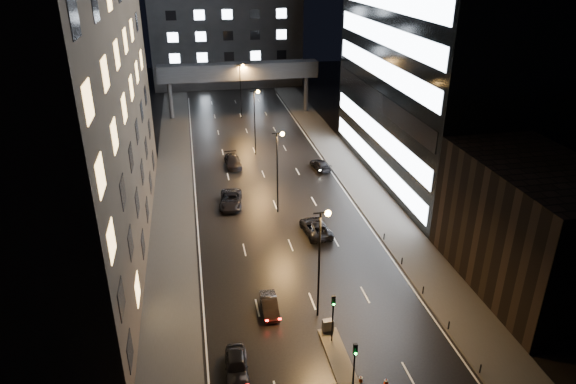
% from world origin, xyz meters
% --- Properties ---
extents(ground, '(160.00, 160.00, 0.00)m').
position_xyz_m(ground, '(0.00, 40.00, 0.00)').
color(ground, black).
rests_on(ground, ground).
extents(sidewalk_left, '(5.00, 110.00, 0.15)m').
position_xyz_m(sidewalk_left, '(-12.50, 35.00, 0.07)').
color(sidewalk_left, '#383533').
rests_on(sidewalk_left, ground).
extents(sidewalk_right, '(5.00, 110.00, 0.15)m').
position_xyz_m(sidewalk_right, '(12.50, 35.00, 0.07)').
color(sidewalk_right, '#383533').
rests_on(sidewalk_right, ground).
extents(building_left, '(15.00, 48.00, 40.00)m').
position_xyz_m(building_left, '(-22.50, 24.00, 20.00)').
color(building_left, '#2D2319').
rests_on(building_left, ground).
extents(building_right_low, '(10.00, 18.00, 12.00)m').
position_xyz_m(building_right_low, '(20.00, 9.00, 6.00)').
color(building_right_low, black).
rests_on(building_right_low, ground).
extents(building_right_glass, '(20.00, 36.00, 45.00)m').
position_xyz_m(building_right_glass, '(25.00, 36.00, 22.50)').
color(building_right_glass, black).
rests_on(building_right_glass, ground).
extents(building_far, '(34.00, 14.00, 25.00)m').
position_xyz_m(building_far, '(0.00, 98.00, 12.50)').
color(building_far, '#333335').
rests_on(building_far, ground).
extents(skybridge, '(30.00, 3.00, 10.00)m').
position_xyz_m(skybridge, '(0.00, 70.00, 8.34)').
color(skybridge, '#333335').
rests_on(skybridge, ground).
extents(median_island, '(1.60, 8.00, 0.15)m').
position_xyz_m(median_island, '(0.30, 2.00, 0.07)').
color(median_island, '#383533').
rests_on(median_island, ground).
extents(traffic_signal_near, '(0.28, 0.34, 4.40)m').
position_xyz_m(traffic_signal_near, '(0.30, 4.49, 3.09)').
color(traffic_signal_near, black).
rests_on(traffic_signal_near, median_island).
extents(traffic_signal_far, '(0.28, 0.34, 4.40)m').
position_xyz_m(traffic_signal_far, '(0.30, -1.01, 3.09)').
color(traffic_signal_far, black).
rests_on(traffic_signal_far, median_island).
extents(bollard_row, '(0.12, 25.12, 0.90)m').
position_xyz_m(bollard_row, '(10.20, 6.50, 0.45)').
color(bollard_row, black).
rests_on(bollard_row, ground).
extents(streetlight_near, '(1.45, 0.50, 10.15)m').
position_xyz_m(streetlight_near, '(0.16, 8.00, 6.50)').
color(streetlight_near, black).
rests_on(streetlight_near, ground).
extents(streetlight_mid_a, '(1.45, 0.50, 10.15)m').
position_xyz_m(streetlight_mid_a, '(0.16, 28.00, 6.50)').
color(streetlight_mid_a, black).
rests_on(streetlight_mid_a, ground).
extents(streetlight_mid_b, '(1.45, 0.50, 10.15)m').
position_xyz_m(streetlight_mid_b, '(0.16, 48.00, 6.50)').
color(streetlight_mid_b, black).
rests_on(streetlight_mid_b, ground).
extents(streetlight_far, '(1.45, 0.50, 10.15)m').
position_xyz_m(streetlight_far, '(0.16, 68.00, 6.50)').
color(streetlight_far, black).
rests_on(streetlight_far, ground).
extents(car_away_a, '(1.88, 4.29, 1.44)m').
position_xyz_m(car_away_a, '(-7.57, 2.62, 0.72)').
color(car_away_a, black).
rests_on(car_away_a, ground).
extents(car_away_b, '(1.48, 3.96, 1.29)m').
position_xyz_m(car_away_b, '(-4.01, 9.33, 0.65)').
color(car_away_b, black).
rests_on(car_away_b, ground).
extents(car_away_c, '(3.32, 6.02, 1.60)m').
position_xyz_m(car_away_c, '(-5.42, 30.83, 0.80)').
color(car_away_c, black).
rests_on(car_away_c, ground).
extents(car_away_d, '(2.39, 5.39, 1.54)m').
position_xyz_m(car_away_d, '(-3.94, 43.88, 0.77)').
color(car_away_d, black).
rests_on(car_away_d, ground).
extents(car_toward_a, '(3.07, 5.78, 1.55)m').
position_xyz_m(car_toward_a, '(3.24, 21.97, 0.77)').
color(car_toward_a, black).
rests_on(car_toward_a, ground).
extents(car_toward_b, '(2.54, 4.91, 1.36)m').
position_xyz_m(car_toward_b, '(8.41, 40.25, 0.68)').
color(car_toward_b, black).
rests_on(car_toward_b, ground).
extents(utility_cabinet, '(0.92, 0.54, 1.08)m').
position_xyz_m(utility_cabinet, '(0.29, 5.70, 0.69)').
color(utility_cabinet, '#505052').
rests_on(utility_cabinet, median_island).
extents(cone_a, '(0.41, 0.41, 0.56)m').
position_xyz_m(cone_a, '(1.27, 0.02, 0.28)').
color(cone_a, '#E9410C').
rests_on(cone_a, ground).
extents(cone_b, '(0.44, 0.44, 0.53)m').
position_xyz_m(cone_b, '(3.00, -0.59, 0.27)').
color(cone_b, '#FF390D').
rests_on(cone_b, ground).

